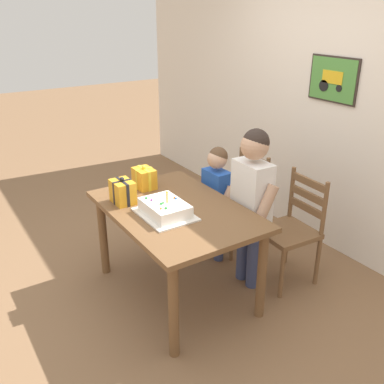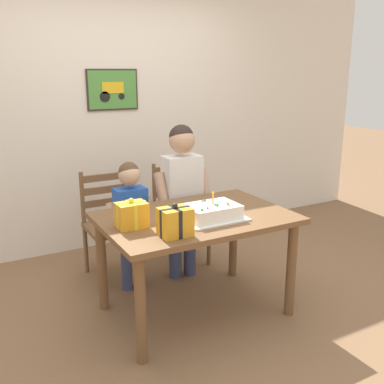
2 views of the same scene
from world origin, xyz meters
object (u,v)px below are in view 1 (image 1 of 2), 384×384
object	(u,v)px
dining_table	(176,221)
gift_box_red_large	(123,192)
birthday_cake	(165,209)
child_older	(252,194)
child_younger	(216,193)
chair_right	(291,229)
chair_left	(240,201)
gift_box_beside_cake	(144,178)

from	to	relation	value
dining_table	gift_box_red_large	distance (m)	0.46
birthday_cake	gift_box_red_large	xyz separation A→B (m)	(-0.37, -0.16, 0.04)
child_older	child_younger	size ratio (longest dim) A/B	1.25
birthday_cake	dining_table	bearing A→B (deg)	116.14
chair_right	chair_left	bearing A→B (deg)	179.99
chair_left	child_older	distance (m)	0.71
chair_left	chair_right	size ratio (longest dim) A/B	1.00
child_older	child_younger	distance (m)	0.49
child_older	chair_right	bearing A→B (deg)	66.86
gift_box_red_large	gift_box_beside_cake	xyz separation A→B (m)	(-0.18, 0.28, -0.01)
dining_table	child_younger	world-z (taller)	child_younger
gift_box_beside_cake	chair_left	xyz separation A→B (m)	(0.15, 0.91, -0.37)
gift_box_beside_cake	dining_table	bearing A→B (deg)	1.17
chair_left	gift_box_red_large	bearing A→B (deg)	-88.63
dining_table	gift_box_beside_cake	world-z (taller)	gift_box_beside_cake
dining_table	chair_right	world-z (taller)	chair_right
gift_box_red_large	child_younger	size ratio (longest dim) A/B	0.20
child_older	dining_table	bearing A→B (deg)	-108.89
gift_box_beside_cake	child_older	size ratio (longest dim) A/B	0.15
gift_box_beside_cake	child_older	xyz separation A→B (m)	(0.68, 0.58, -0.03)
birthday_cake	chair_left	size ratio (longest dim) A/B	0.48
gift_box_red_large	child_older	bearing A→B (deg)	59.74
birthday_cake	chair_left	distance (m)	1.15
dining_table	birthday_cake	size ratio (longest dim) A/B	3.03
child_younger	chair_left	bearing A→B (deg)	101.43
birthday_cake	gift_box_beside_cake	distance (m)	0.56
gift_box_beside_cake	birthday_cake	bearing A→B (deg)	-11.74
gift_box_beside_cake	child_older	world-z (taller)	child_older
birthday_cake	child_younger	xyz separation A→B (m)	(-0.33, 0.70, -0.16)
chair_left	child_older	world-z (taller)	child_older
dining_table	chair_right	bearing A→B (deg)	69.54
dining_table	child_younger	bearing A→B (deg)	114.95
birthday_cake	chair_left	xyz separation A→B (m)	(-0.39, 1.02, -0.34)
dining_table	birthday_cake	distance (m)	0.21
birthday_cake	chair_right	world-z (taller)	birthday_cake
chair_left	chair_right	xyz separation A→B (m)	(0.67, -0.00, 0.00)
chair_left	child_older	xyz separation A→B (m)	(0.53, -0.33, 0.34)
birthday_cake	gift_box_beside_cake	world-z (taller)	gift_box_beside_cake
dining_table	birthday_cake	world-z (taller)	birthday_cake
gift_box_red_large	gift_box_beside_cake	world-z (taller)	gift_box_red_large
gift_box_red_large	chair_right	size ratio (longest dim) A/B	0.23
birthday_cake	child_younger	size ratio (longest dim) A/B	0.41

